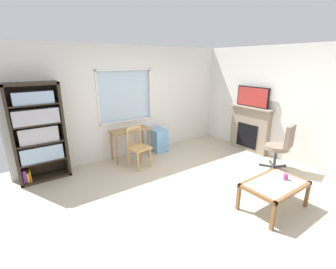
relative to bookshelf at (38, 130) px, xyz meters
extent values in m
cube|color=beige|center=(2.06, -2.12, -1.00)|extent=(6.26, 5.72, 0.02)
cube|color=silver|center=(2.06, 0.24, -0.57)|extent=(5.26, 0.12, 0.84)
cube|color=silver|center=(2.06, 0.24, 1.33)|extent=(5.26, 0.12, 0.52)
cube|color=silver|center=(0.34, 0.24, 0.46)|extent=(1.82, 0.12, 1.21)
cube|color=silver|center=(3.64, 0.24, 0.46)|extent=(2.12, 0.12, 1.21)
cube|color=silver|center=(1.91, 0.25, 0.46)|extent=(1.33, 0.02, 1.21)
cube|color=white|center=(1.91, 0.18, -0.14)|extent=(1.39, 0.06, 0.03)
cube|color=white|center=(1.91, 0.18, 1.05)|extent=(1.39, 0.06, 0.03)
cube|color=white|center=(1.25, 0.18, 0.46)|extent=(0.03, 0.06, 1.21)
cube|color=white|center=(2.58, 0.18, 0.46)|extent=(0.03, 0.06, 1.21)
cube|color=silver|center=(4.75, -2.12, 0.30)|extent=(0.12, 4.92, 2.57)
cube|color=#2D2319|center=(-0.42, -0.01, -0.05)|extent=(0.05, 0.38, 1.88)
cube|color=#2D2319|center=(0.43, -0.01, -0.05)|extent=(0.05, 0.38, 1.88)
cube|color=#2D2319|center=(0.01, -0.01, 0.86)|extent=(0.90, 0.38, 0.05)
cube|color=#2D2319|center=(0.01, -0.01, -0.96)|extent=(0.90, 0.38, 0.05)
cube|color=#2D2319|center=(0.01, 0.18, -0.05)|extent=(0.90, 0.02, 1.88)
cube|color=#2D2319|center=(0.01, -0.01, -0.60)|extent=(0.85, 0.36, 0.02)
cube|color=#2D2319|center=(0.01, -0.01, -0.23)|extent=(0.85, 0.36, 0.02)
cube|color=#2D2319|center=(0.01, -0.01, 0.13)|extent=(0.85, 0.36, 0.02)
cube|color=#2D2319|center=(0.01, -0.01, 0.50)|extent=(0.85, 0.36, 0.02)
cube|color=#9EBCDB|center=(0.00, -0.02, -0.44)|extent=(0.73, 0.30, 0.30)
cube|color=#B2B2BC|center=(0.00, -0.02, -0.07)|extent=(0.66, 0.27, 0.30)
cube|color=#B2B2BC|center=(0.01, -0.02, 0.28)|extent=(0.76, 0.33, 0.28)
cube|color=#9EBCDB|center=(0.01, -0.02, 0.62)|extent=(0.66, 0.29, 0.22)
cube|color=purple|center=(-0.37, -0.03, -0.82)|extent=(0.02, 0.27, 0.24)
cube|color=purple|center=(-0.34, -0.03, -0.82)|extent=(0.03, 0.24, 0.24)
cube|color=yellow|center=(-0.30, -0.03, -0.85)|extent=(0.04, 0.25, 0.18)
cube|color=orange|center=(-0.26, -0.03, -0.82)|extent=(0.02, 0.28, 0.23)
cube|color=#A37547|center=(1.85, -0.11, -0.28)|extent=(0.93, 0.41, 0.03)
cylinder|color=#A37547|center=(1.43, -0.26, -0.64)|extent=(0.04, 0.04, 0.69)
cylinder|color=#A37547|center=(2.26, -0.26, -0.64)|extent=(0.04, 0.04, 0.69)
cylinder|color=#A37547|center=(1.43, 0.05, -0.64)|extent=(0.04, 0.04, 0.69)
cylinder|color=#A37547|center=(2.26, 0.05, -0.64)|extent=(0.04, 0.04, 0.69)
cube|color=tan|center=(1.77, -0.66, -0.54)|extent=(0.49, 0.48, 0.04)
cylinder|color=tan|center=(1.64, -0.85, -0.77)|extent=(0.04, 0.04, 0.43)
cylinder|color=tan|center=(1.97, -0.78, -0.77)|extent=(0.04, 0.04, 0.43)
cylinder|color=tan|center=(1.57, -0.53, -0.77)|extent=(0.04, 0.04, 0.43)
cylinder|color=tan|center=(1.91, -0.46, -0.77)|extent=(0.04, 0.04, 0.43)
cylinder|color=tan|center=(1.57, -0.53, -0.31)|extent=(0.04, 0.04, 0.45)
cylinder|color=tan|center=(1.91, -0.46, -0.31)|extent=(0.04, 0.04, 0.45)
cube|color=tan|center=(1.74, -0.50, -0.12)|extent=(0.36, 0.11, 0.06)
cylinder|color=tan|center=(1.64, -0.52, -0.34)|extent=(0.02, 0.02, 0.35)
cylinder|color=tan|center=(1.74, -0.50, -0.34)|extent=(0.02, 0.02, 0.35)
cylinder|color=tan|center=(1.84, -0.48, -0.34)|extent=(0.02, 0.02, 0.35)
cube|color=#72ADDB|center=(2.66, -0.06, -0.70)|extent=(0.35, 0.40, 0.57)
cube|color=gray|center=(4.60, -1.35, -0.44)|extent=(0.18, 1.05, 1.10)
cube|color=black|center=(4.51, -1.35, -0.59)|extent=(0.03, 0.58, 0.61)
cube|color=gray|center=(4.58, -1.35, 0.13)|extent=(0.26, 1.15, 0.04)
cube|color=black|center=(4.58, -1.35, 0.40)|extent=(0.05, 0.88, 0.49)
cube|color=#B2332D|center=(4.56, -1.35, 0.40)|extent=(0.01, 0.83, 0.44)
cylinder|color=#7A6B5B|center=(4.14, -2.38, -0.51)|extent=(0.48, 0.48, 0.09)
cube|color=#7A6B5B|center=(4.19, -2.59, -0.23)|extent=(0.41, 0.16, 0.48)
cylinder|color=#38383D|center=(4.14, -2.38, -0.75)|extent=(0.06, 0.06, 0.42)
cube|color=#38383D|center=(4.01, -2.41, -0.96)|extent=(0.28, 0.09, 0.03)
cylinder|color=#38383D|center=(3.87, -2.44, -0.96)|extent=(0.05, 0.05, 0.05)
cube|color=#38383D|center=(4.13, -2.52, -0.96)|extent=(0.06, 0.28, 0.03)
cylinder|color=#38383D|center=(4.12, -2.66, -0.96)|extent=(0.05, 0.05, 0.05)
cube|color=#38383D|center=(4.27, -2.44, -0.96)|extent=(0.27, 0.15, 0.03)
cylinder|color=#38383D|center=(4.40, -2.49, -0.96)|extent=(0.05, 0.05, 0.05)
cube|color=#38383D|center=(4.24, -2.27, -0.96)|extent=(0.21, 0.23, 0.03)
cylinder|color=#38383D|center=(4.33, -2.17, -0.96)|extent=(0.05, 0.05, 0.05)
cube|color=#38383D|center=(4.07, -2.26, -0.96)|extent=(0.17, 0.26, 0.03)
cylinder|color=#38383D|center=(4.00, -2.14, -0.96)|extent=(0.05, 0.05, 0.05)
cube|color=#8C9E99|center=(2.77, -3.18, -0.56)|extent=(0.90, 0.53, 0.02)
cube|color=brown|center=(2.77, -3.47, -0.57)|extent=(1.00, 0.05, 0.05)
cube|color=brown|center=(2.77, -2.89, -0.57)|extent=(1.00, 0.05, 0.05)
cube|color=brown|center=(2.29, -3.18, -0.57)|extent=(0.05, 0.63, 0.05)
cube|color=brown|center=(3.24, -3.18, -0.57)|extent=(0.05, 0.63, 0.05)
cube|color=brown|center=(2.29, -3.47, -0.79)|extent=(0.05, 0.05, 0.39)
cube|color=brown|center=(3.24, -3.47, -0.79)|extent=(0.05, 0.05, 0.39)
cube|color=brown|center=(2.29, -2.89, -0.79)|extent=(0.05, 0.05, 0.39)
cube|color=brown|center=(3.24, -2.89, -0.79)|extent=(0.05, 0.05, 0.39)
cylinder|color=#DB3D84|center=(3.01, -3.21, -0.50)|extent=(0.07, 0.07, 0.09)
camera|label=1|loc=(-0.44, -4.86, 1.25)|focal=25.10mm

